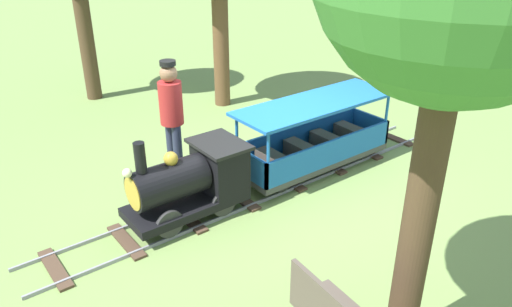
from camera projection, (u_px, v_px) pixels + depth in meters
ground_plane at (274, 185)px, 6.43m from camera, size 60.00×60.00×0.00m
track at (263, 188)px, 6.32m from camera, size 0.73×6.05×0.04m
locomotive at (192, 180)px, 5.54m from camera, size 0.69×1.44×1.08m
passenger_car at (315, 142)px, 6.63m from camera, size 0.79×2.35×0.97m
conductor_person at (172, 112)px, 6.18m from camera, size 0.30×0.30×1.62m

